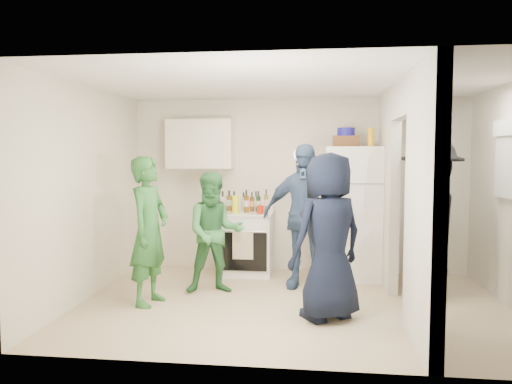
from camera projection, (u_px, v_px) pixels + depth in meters
floor at (291, 305)px, 5.67m from camera, size 4.80×4.80×0.00m
wall_back at (298, 185)px, 7.25m from camera, size 4.80×0.00×4.80m
wall_front at (281, 213)px, 3.89m from camera, size 4.80×0.00×4.80m
wall_left at (88, 193)px, 5.86m from camera, size 0.00×3.40×3.40m
ceiling at (293, 82)px, 5.47m from camera, size 4.80×4.80×0.00m
partition_pier_back at (388, 189)px, 6.51m from camera, size 0.12×1.20×2.50m
partition_pier_front at (424, 207)px, 4.34m from camera, size 0.12×1.20×2.50m
partition_header at (405, 99)px, 5.34m from camera, size 0.12×1.00×0.40m
stove at (246, 243)px, 7.07m from camera, size 0.74×0.62×0.89m
upper_cabinet at (200, 144)px, 7.20m from camera, size 0.95×0.34×0.70m
fridge at (353, 213)px, 6.83m from camera, size 0.74×0.72×1.81m
wicker_basket at (346, 141)px, 6.82m from camera, size 0.35×0.25×0.15m
blue_bowl at (346, 132)px, 6.81m from camera, size 0.24×0.24×0.11m
yellow_cup_stack_top at (371, 137)px, 6.63m from camera, size 0.09×0.09×0.25m
wall_clock at (301, 154)px, 7.19m from camera, size 0.22×0.02×0.22m
spice_shelf at (298, 179)px, 7.20m from camera, size 0.35×0.08×0.03m
nook_window at (511, 159)px, 5.45m from camera, size 0.03×0.70×0.80m
nook_window_frame at (509, 159)px, 5.45m from camera, size 0.04×0.76×0.86m
nook_valance at (508, 127)px, 5.43m from camera, size 0.04×0.82×0.18m
yellow_cup_stack_stove at (235, 205)px, 6.83m from camera, size 0.09×0.09×0.25m
red_cup at (260, 210)px, 6.81m from camera, size 0.09×0.09×0.12m
person_green_left at (149, 231)px, 5.65m from camera, size 0.51×0.68×1.68m
person_green_center at (215, 233)px, 6.12m from camera, size 0.84×0.73×1.49m
person_denim at (304, 216)px, 6.35m from camera, size 1.15×0.68×1.84m
person_navy at (329, 236)px, 5.12m from camera, size 1.01×0.94×1.73m
person_nook at (430, 219)px, 5.83m from camera, size 0.99×1.36×1.90m
bottle_a at (229, 201)px, 7.20m from camera, size 0.08×0.08×0.30m
bottle_b at (234, 202)px, 6.97m from camera, size 0.07×0.07×0.30m
bottle_c at (244, 202)px, 7.18m from camera, size 0.07×0.07×0.27m
bottle_d at (246, 201)px, 6.98m from camera, size 0.07×0.07×0.32m
bottle_e at (256, 201)px, 7.20m from camera, size 0.07×0.07×0.29m
bottle_f at (258, 202)px, 7.02m from camera, size 0.07×0.07×0.30m
bottle_g at (266, 200)px, 7.13m from camera, size 0.06×0.06×0.32m
bottle_h at (223, 202)px, 6.95m from camera, size 0.07×0.07×0.30m
bottle_i at (252, 202)px, 7.12m from camera, size 0.06×0.06×0.28m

